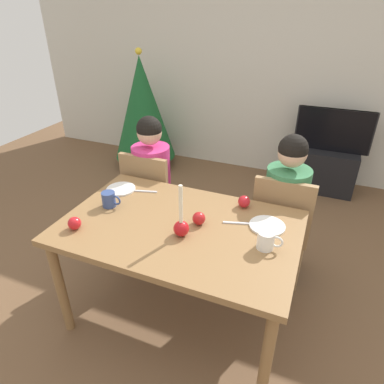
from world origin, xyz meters
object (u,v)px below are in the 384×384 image
at_px(apple_by_left_plate, 199,218).
at_px(plate_left, 121,189).
at_px(plate_right, 267,226).
at_px(christmas_tree, 143,109).
at_px(dining_table, 179,236).
at_px(tv_stand, 325,170).
at_px(chair_left, 151,196).
at_px(apple_by_right_mug, 74,223).
at_px(candle_centerpiece, 181,225).
at_px(mug_right, 266,240).
at_px(apple_near_candle, 244,202).
at_px(tv, 334,130).
at_px(person_left_child, 153,188).
at_px(person_right_child, 283,214).
at_px(chair_right, 281,223).
at_px(mug_left, 109,199).

bearing_deg(apple_by_left_plate, plate_left, 164.37).
bearing_deg(plate_right, christmas_tree, 135.19).
xyz_separation_m(dining_table, christmas_tree, (-1.44, 2.10, 0.10)).
bearing_deg(tv_stand, chair_left, -127.84).
bearing_deg(apple_by_right_mug, candle_centerpiece, 16.65).
bearing_deg(christmas_tree, dining_table, -55.49).
bearing_deg(candle_centerpiece, mug_right, 8.20).
bearing_deg(candle_centerpiece, christmas_tree, 124.39).
distance_m(christmas_tree, plate_left, 2.06).
xyz_separation_m(plate_right, apple_near_candle, (-0.19, 0.16, 0.03)).
distance_m(plate_right, apple_by_right_mug, 1.12).
bearing_deg(candle_centerpiece, tv, 72.97).
bearing_deg(plate_left, mug_right, -13.53).
bearing_deg(candle_centerpiece, dining_table, 121.25).
height_order(plate_left, plate_right, same).
height_order(person_left_child, apple_by_right_mug, person_left_child).
bearing_deg(tv, tv_stand, -90.00).
height_order(tv, mug_right, tv).
distance_m(chair_left, apple_by_left_plate, 0.89).
bearing_deg(mug_right, person_right_child, 88.96).
bearing_deg(tv_stand, chair_right, -98.56).
xyz_separation_m(candle_centerpiece, mug_left, (-0.56, 0.11, -0.02)).
xyz_separation_m(person_right_child, mug_right, (-0.01, -0.66, 0.23)).
bearing_deg(apple_by_left_plate, tv, 73.17).
xyz_separation_m(person_left_child, person_right_child, (1.06, 0.00, 0.00)).
bearing_deg(tv_stand, plate_right, -97.98).
bearing_deg(dining_table, mug_left, 177.29).
relative_size(person_left_child, mug_right, 8.47).
bearing_deg(chair_right, apple_by_right_mug, -140.88).
xyz_separation_m(chair_left, christmas_tree, (-0.91, 1.49, 0.25)).
distance_m(person_left_child, plate_right, 1.13).
distance_m(dining_table, apple_near_candle, 0.47).
height_order(chair_right, christmas_tree, christmas_tree).
relative_size(chair_right, plate_right, 4.27).
xyz_separation_m(person_left_child, mug_left, (0.03, -0.62, 0.23)).
distance_m(chair_left, christmas_tree, 1.76).
distance_m(chair_right, person_left_child, 1.06).
relative_size(person_right_child, apple_by_right_mug, 15.37).
bearing_deg(mug_right, apple_near_candle, 120.61).
xyz_separation_m(person_left_child, mug_right, (1.05, -0.66, 0.23)).
bearing_deg(apple_by_right_mug, chair_right, 39.12).
bearing_deg(plate_right, mug_right, -81.36).
distance_m(chair_right, apple_by_right_mug, 1.41).
relative_size(dining_table, plate_left, 6.92).
bearing_deg(plate_left, tv, 56.94).
distance_m(plate_right, apple_by_left_plate, 0.40).
bearing_deg(chair_right, apple_near_candle, -130.90).
distance_m(chair_right, person_right_child, 0.07).
xyz_separation_m(person_right_child, plate_left, (-1.09, -0.40, 0.19)).
xyz_separation_m(tv_stand, candle_centerpiece, (-0.73, -2.39, 0.58)).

